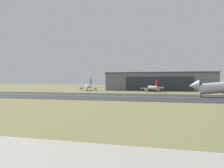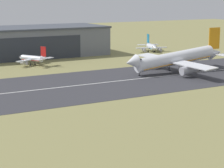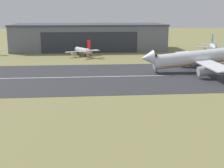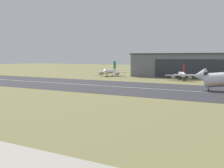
# 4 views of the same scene
# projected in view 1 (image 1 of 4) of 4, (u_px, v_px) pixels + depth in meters

# --- Properties ---
(ground_plane) EXTENTS (750.03, 750.03, 0.00)m
(ground_plane) POSITION_uv_depth(u_px,v_px,m) (54.00, 109.00, 64.23)
(ground_plane) COLOR olive
(runway_strip) EXTENTS (510.03, 51.85, 0.06)m
(runway_strip) POSITION_uv_depth(u_px,v_px,m) (106.00, 96.00, 117.69)
(runway_strip) COLOR #333338
(runway_strip) RESTS_ON ground_plane
(runway_centreline) EXTENTS (459.03, 0.70, 0.01)m
(runway_centreline) POSITION_uv_depth(u_px,v_px,m) (106.00, 96.00, 117.69)
(runway_centreline) COLOR silver
(runway_centreline) RESTS_ON runway_strip
(hangar_building) EXTENTS (90.60, 34.10, 15.47)m
(hangar_building) POSITION_uv_depth(u_px,v_px,m) (160.00, 81.00, 190.88)
(hangar_building) COLOR slate
(hangar_building) RESTS_ON ground_plane
(airplane_parked_west) EXTENTS (24.14, 20.04, 10.04)m
(airplane_parked_west) POSITION_uv_depth(u_px,v_px,m) (89.00, 87.00, 184.31)
(airplane_parked_west) COLOR white
(airplane_parked_west) RESTS_ON ground_plane
(airplane_parked_east) EXTENTS (17.47, 17.91, 9.06)m
(airplane_parked_east) POSITION_uv_depth(u_px,v_px,m) (153.00, 88.00, 162.66)
(airplane_parked_east) COLOR silver
(airplane_parked_east) RESTS_ON ground_plane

